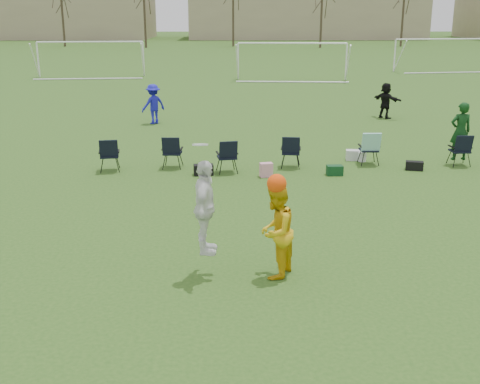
{
  "coord_description": "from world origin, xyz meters",
  "views": [
    {
      "loc": [
        0.07,
        -9.36,
        4.5
      ],
      "look_at": [
        0.18,
        1.38,
        1.25
      ],
      "focal_mm": 45.0,
      "sensor_mm": 36.0,
      "label": 1
    }
  ],
  "objects_px": {
    "fielder_black": "(386,101)",
    "goal_left": "(90,49)",
    "fielder_blue": "(153,104)",
    "goal_mid": "(292,51)",
    "center_contest": "(246,220)",
    "goal_right": "(441,45)"
  },
  "relations": [
    {
      "from": "fielder_black",
      "to": "goal_left",
      "type": "distance_m",
      "value": 24.11
    },
    {
      "from": "fielder_blue",
      "to": "goal_mid",
      "type": "distance_m",
      "value": 18.18
    },
    {
      "from": "center_contest",
      "to": "goal_left",
      "type": "xyz_separation_m",
      "value": [
        -10.27,
        33.62,
        0.88
      ]
    },
    {
      "from": "center_contest",
      "to": "goal_left",
      "type": "relative_size",
      "value": 0.32
    },
    {
      "from": "goal_right",
      "to": "goal_left",
      "type": "bearing_deg",
      "value": -179.25
    },
    {
      "from": "center_contest",
      "to": "goal_mid",
      "type": "relative_size",
      "value": 0.32
    },
    {
      "from": "center_contest",
      "to": "goal_right",
      "type": "xyz_separation_m",
      "value": [
        15.73,
        37.62,
        0.88
      ]
    },
    {
      "from": "fielder_blue",
      "to": "center_contest",
      "type": "height_order",
      "value": "center_contest"
    },
    {
      "from": "center_contest",
      "to": "goal_mid",
      "type": "height_order",
      "value": "goal_mid"
    },
    {
      "from": "goal_left",
      "to": "fielder_black",
      "type": "bearing_deg",
      "value": -51.31
    },
    {
      "from": "fielder_black",
      "to": "goal_left",
      "type": "height_order",
      "value": "goal_left"
    },
    {
      "from": "fielder_blue",
      "to": "goal_right",
      "type": "distance_m",
      "value": 29.73
    },
    {
      "from": "center_contest",
      "to": "fielder_black",
      "type": "bearing_deg",
      "value": 68.58
    },
    {
      "from": "goal_right",
      "to": "fielder_blue",
      "type": "bearing_deg",
      "value": -138.38
    },
    {
      "from": "fielder_black",
      "to": "center_contest",
      "type": "height_order",
      "value": "center_contest"
    },
    {
      "from": "goal_mid",
      "to": "goal_right",
      "type": "bearing_deg",
      "value": 30.57
    },
    {
      "from": "goal_mid",
      "to": "goal_right",
      "type": "xyz_separation_m",
      "value": [
        12.0,
        6.0,
        0.0
      ]
    },
    {
      "from": "center_contest",
      "to": "goal_mid",
      "type": "distance_m",
      "value": 31.85
    },
    {
      "from": "goal_right",
      "to": "goal_mid",
      "type": "bearing_deg",
      "value": -161.43
    },
    {
      "from": "fielder_blue",
      "to": "center_contest",
      "type": "relative_size",
      "value": 0.68
    },
    {
      "from": "center_contest",
      "to": "goal_mid",
      "type": "xyz_separation_m",
      "value": [
        3.73,
        31.62,
        0.88
      ]
    },
    {
      "from": "fielder_black",
      "to": "goal_right",
      "type": "xyz_separation_m",
      "value": [
        9.37,
        21.41,
        1.16
      ]
    }
  ]
}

